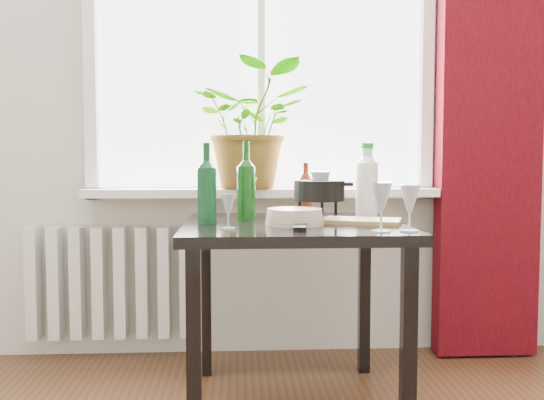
{
  "coord_description": "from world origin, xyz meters",
  "views": [
    {
      "loc": [
        -0.11,
        -0.82,
        1.0
      ],
      "look_at": [
        0.02,
        1.55,
        0.83
      ],
      "focal_mm": 40.0,
      "sensor_mm": 36.0,
      "label": 1
    }
  ],
  "objects": [
    {
      "name": "wineglass_far_right",
      "position": [
        0.48,
        1.23,
        0.82
      ],
      "size": [
        0.08,
        0.08,
        0.17
      ],
      "primitive_type": null,
      "rotation": [
        0.0,
        0.0,
        -0.17
      ],
      "color": "silver",
      "rests_on": "table"
    },
    {
      "name": "fondue_pot",
      "position": [
        0.22,
        1.66,
        0.82
      ],
      "size": [
        0.28,
        0.26,
        0.16
      ],
      "primitive_type": null,
      "rotation": [
        0.0,
        0.0,
        -0.23
      ],
      "color": "black",
      "rests_on": "table"
    },
    {
      "name": "tv_remote",
      "position": [
        0.11,
        1.32,
        0.75
      ],
      "size": [
        0.06,
        0.16,
        0.02
      ],
      "primitive_type": "cube",
      "rotation": [
        0.0,
        0.0,
        -0.13
      ],
      "color": "black",
      "rests_on": "table"
    },
    {
      "name": "wineglass_front_left",
      "position": [
        -0.15,
        1.34,
        0.8
      ],
      "size": [
        0.06,
        0.06,
        0.13
      ],
      "primitive_type": null,
      "rotation": [
        0.0,
        0.0,
        0.17
      ],
      "color": "#B4B7C2",
      "rests_on": "table"
    },
    {
      "name": "cleaning_bottle",
      "position": [
        0.44,
        1.76,
        0.9
      ],
      "size": [
        0.12,
        0.12,
        0.33
      ],
      "primitive_type": null,
      "rotation": [
        0.0,
        0.0,
        -0.35
      ],
      "color": "white",
      "rests_on": "table"
    },
    {
      "name": "wineglass_back_left",
      "position": [
        -0.07,
        1.89,
        0.83
      ],
      "size": [
        0.08,
        0.08,
        0.17
      ],
      "primitive_type": null,
      "rotation": [
        0.0,
        0.0,
        -0.14
      ],
      "color": "silver",
      "rests_on": "table"
    },
    {
      "name": "plate_stack",
      "position": [
        0.1,
        1.47,
        0.77
      ],
      "size": [
        0.26,
        0.26,
        0.06
      ],
      "primitive_type": "cylinder",
      "rotation": [
        0.0,
        0.0,
        0.16
      ],
      "color": "beige",
      "rests_on": "table"
    },
    {
      "name": "window",
      "position": [
        0.0,
        2.22,
        1.6
      ],
      "size": [
        1.72,
        0.08,
        1.62
      ],
      "color": "white",
      "rests_on": "ground"
    },
    {
      "name": "table",
      "position": [
        0.1,
        1.55,
        0.65
      ],
      "size": [
        0.85,
        0.85,
        0.74
      ],
      "color": "black",
      "rests_on": "ground"
    },
    {
      "name": "windowsill",
      "position": [
        0.0,
        2.15,
        0.82
      ],
      "size": [
        1.72,
        0.2,
        0.04
      ],
      "color": "white",
      "rests_on": "ground"
    },
    {
      "name": "radiator",
      "position": [
        -0.75,
        2.18,
        0.38
      ],
      "size": [
        0.8,
        0.1,
        0.55
      ],
      "color": "silver",
      "rests_on": "ground"
    },
    {
      "name": "curtain",
      "position": [
        1.12,
        2.12,
        1.3
      ],
      "size": [
        0.5,
        0.12,
        2.56
      ],
      "color": "#3B050B",
      "rests_on": "ground"
    },
    {
      "name": "potted_plant",
      "position": [
        -0.04,
        2.12,
        1.15
      ],
      "size": [
        0.57,
        0.5,
        0.61
      ],
      "primitive_type": "imported",
      "rotation": [
        0.0,
        0.0,
        -0.06
      ],
      "color": "#1E6A1C",
      "rests_on": "windowsill"
    },
    {
      "name": "cutting_board",
      "position": [
        0.37,
        1.52,
        0.75
      ],
      "size": [
        0.34,
        0.27,
        0.02
      ],
      "primitive_type": "cube",
      "rotation": [
        0.0,
        0.0,
        -0.32
      ],
      "color": "#A18149",
      "rests_on": "table"
    },
    {
      "name": "wine_bottle_left",
      "position": [
        -0.24,
        1.55,
        0.9
      ],
      "size": [
        0.08,
        0.08,
        0.32
      ],
      "primitive_type": null,
      "rotation": [
        0.0,
        0.0,
        0.11
      ],
      "color": "#0B3C1C",
      "rests_on": "table"
    },
    {
      "name": "wineglass_back_center",
      "position": [
        0.23,
        1.7,
        0.84
      ],
      "size": [
        0.1,
        0.1,
        0.2
      ],
      "primitive_type": null,
      "rotation": [
        0.0,
        0.0,
        0.21
      ],
      "color": "silver",
      "rests_on": "table"
    },
    {
      "name": "bottle_amber",
      "position": [
        0.19,
        1.87,
        0.86
      ],
      "size": [
        0.07,
        0.07,
        0.24
      ],
      "primitive_type": null,
      "rotation": [
        0.0,
        0.0,
        0.19
      ],
      "color": "maroon",
      "rests_on": "table"
    },
    {
      "name": "wineglass_front_right",
      "position": [
        0.37,
        1.22,
        0.83
      ],
      "size": [
        0.09,
        0.09,
        0.18
      ],
      "primitive_type": null,
      "rotation": [
        0.0,
        0.0,
        -0.3
      ],
      "color": "silver",
      "rests_on": "table"
    },
    {
      "name": "wine_bottle_right",
      "position": [
        -0.08,
        1.69,
        0.9
      ],
      "size": [
        0.1,
        0.1,
        0.33
      ],
      "primitive_type": null,
      "rotation": [
        0.0,
        0.0,
        0.36
      ],
      "color": "#0C3E0C",
      "rests_on": "table"
    }
  ]
}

